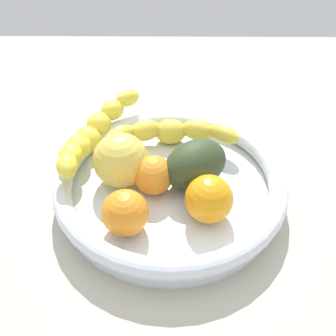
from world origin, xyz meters
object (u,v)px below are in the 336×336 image
object	(u,v)px
fruit_bowl	(168,183)
banana_draped_left	(170,132)
orange_mid_right	(123,213)
apple_yellow	(118,160)
orange_mid_left	(151,175)
avocado_dark	(193,164)
banana_draped_right	(90,134)
orange_front	(207,199)

from	to	relation	value
fruit_bowl	banana_draped_left	world-z (taller)	banana_draped_left
orange_mid_right	apple_yellow	xyz separation A→B (cm)	(-8.64, -1.39, 0.91)
banana_draped_left	orange_mid_left	bearing A→B (deg)	-13.42
banana_draped_left	orange_mid_left	size ratio (longest dim) A/B	3.93
fruit_bowl	avocado_dark	xyz separation A→B (cm)	(-0.51, 3.38, 2.99)
orange_mid_left	orange_mid_right	bearing A→B (deg)	-24.03
fruit_bowl	banana_draped_right	xyz separation A→B (cm)	(-7.24, -11.70, 3.13)
orange_front	avocado_dark	size ratio (longest dim) A/B	0.65
banana_draped_right	orange_front	bearing A→B (deg)	51.68
banana_draped_left	banana_draped_right	distance (cm)	12.00
orange_mid_left	apple_yellow	bearing A→B (deg)	-111.74
banana_draped_left	avocado_dark	size ratio (longest dim) A/B	2.24
avocado_dark	apple_yellow	size ratio (longest dim) A/B	1.25
fruit_bowl	avocado_dark	bearing A→B (deg)	98.50
banana_draped_left	avocado_dark	distance (cm)	9.04
orange_mid_right	banana_draped_right	bearing A→B (deg)	-157.13
avocado_dark	banana_draped_left	bearing A→B (deg)	-159.07
banana_draped_right	orange_mid_left	world-z (taller)	banana_draped_right
fruit_bowl	orange_mid_left	size ratio (longest dim) A/B	5.95
orange_mid_left	orange_mid_right	size ratio (longest dim) A/B	0.94
banana_draped_right	avocado_dark	size ratio (longest dim) A/B	2.31
banana_draped_left	apple_yellow	size ratio (longest dim) A/B	2.79
orange_mid_right	avocado_dark	size ratio (longest dim) A/B	0.61
banana_draped_right	orange_mid_right	bearing A→B (deg)	22.87
orange_mid_left	avocado_dark	size ratio (longest dim) A/B	0.57
orange_mid_right	banana_draped_left	bearing A→B (deg)	162.11
orange_front	banana_draped_left	bearing A→B (deg)	-162.63
banana_draped_right	apple_yellow	bearing A→B (deg)	37.45
fruit_bowl	banana_draped_left	xyz separation A→B (cm)	(-8.93, 0.16, 2.38)
avocado_dark	apple_yellow	distance (cm)	10.07
banana_draped_left	orange_mid_left	world-z (taller)	orange_mid_left
fruit_bowl	orange_mid_left	distance (cm)	3.44
orange_front	avocado_dark	distance (cm)	6.42
fruit_bowl	orange_mid_right	world-z (taller)	orange_mid_right
fruit_bowl	banana_draped_left	size ratio (longest dim) A/B	1.51
orange_mid_right	apple_yellow	distance (cm)	8.80
banana_draped_right	orange_mid_left	bearing A→B (deg)	48.66
orange_front	orange_mid_left	bearing A→B (deg)	-123.78
banana_draped_right	banana_draped_left	bearing A→B (deg)	98.09
orange_front	avocado_dark	world-z (taller)	avocado_dark
banana_draped_right	apple_yellow	xyz separation A→B (cm)	(6.56, 5.02, 0.34)
fruit_bowl	orange_mid_right	bearing A→B (deg)	-33.62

